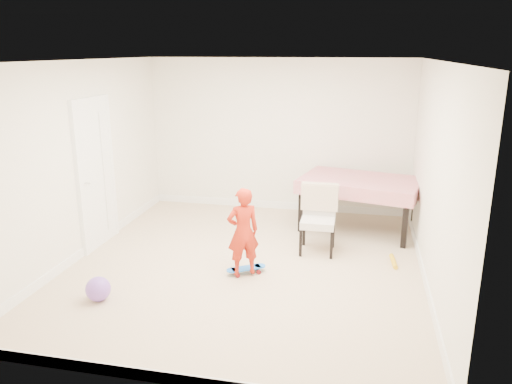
% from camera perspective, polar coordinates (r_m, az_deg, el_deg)
% --- Properties ---
extents(ground, '(5.00, 5.00, 0.00)m').
position_cam_1_polar(ground, '(6.61, -1.22, -8.36)').
color(ground, '#C7AC8A').
rests_on(ground, ground).
extents(ceiling, '(4.50, 5.00, 0.04)m').
position_cam_1_polar(ceiling, '(6.03, -1.37, 14.59)').
color(ceiling, silver).
rests_on(ceiling, wall_back).
extents(wall_back, '(4.50, 0.04, 2.60)m').
position_cam_1_polar(wall_back, '(8.58, 2.55, 6.40)').
color(wall_back, white).
rests_on(wall_back, ground).
extents(wall_front, '(4.50, 0.04, 2.60)m').
position_cam_1_polar(wall_front, '(3.93, -9.69, -5.55)').
color(wall_front, white).
rests_on(wall_front, ground).
extents(wall_left, '(0.04, 5.00, 2.60)m').
position_cam_1_polar(wall_left, '(7.04, -19.28, 3.39)').
color(wall_left, white).
rests_on(wall_left, ground).
extents(wall_right, '(0.04, 5.00, 2.60)m').
position_cam_1_polar(wall_right, '(6.09, 19.59, 1.50)').
color(wall_right, white).
rests_on(wall_right, ground).
extents(door, '(0.11, 0.94, 2.11)m').
position_cam_1_polar(door, '(7.35, -17.85, 1.82)').
color(door, white).
rests_on(door, ground).
extents(baseboard_back, '(4.50, 0.02, 0.12)m').
position_cam_1_polar(baseboard_back, '(8.88, 2.46, -1.50)').
color(baseboard_back, white).
rests_on(baseboard_back, ground).
extents(baseboard_front, '(4.50, 0.02, 0.12)m').
position_cam_1_polar(baseboard_front, '(4.52, -8.97, -20.39)').
color(baseboard_front, white).
rests_on(baseboard_front, ground).
extents(baseboard_left, '(0.02, 5.00, 0.12)m').
position_cam_1_polar(baseboard_left, '(7.40, -18.47, -6.01)').
color(baseboard_left, white).
rests_on(baseboard_left, ground).
extents(baseboard_right, '(0.02, 5.00, 0.12)m').
position_cam_1_polar(baseboard_right, '(6.49, 18.65, -9.15)').
color(baseboard_right, white).
rests_on(baseboard_right, ground).
extents(dining_table, '(1.96, 1.48, 0.83)m').
position_cam_1_polar(dining_table, '(7.89, 11.67, -1.39)').
color(dining_table, '#B41E09').
rests_on(dining_table, ground).
extents(dining_chair, '(0.52, 0.60, 0.94)m').
position_cam_1_polar(dining_chair, '(6.92, 7.10, -3.17)').
color(dining_chair, white).
rests_on(dining_chair, ground).
extents(skateboard, '(0.53, 0.44, 0.08)m').
position_cam_1_polar(skateboard, '(6.38, -1.13, -8.95)').
color(skateboard, blue).
rests_on(skateboard, ground).
extents(child, '(0.48, 0.43, 1.10)m').
position_cam_1_polar(child, '(6.11, -1.49, -4.86)').
color(child, red).
rests_on(child, ground).
extents(balloon, '(0.28, 0.28, 0.28)m').
position_cam_1_polar(balloon, '(5.96, -17.59, -10.52)').
color(balloon, '#8152C4').
rests_on(balloon, ground).
extents(foam_toy, '(0.09, 0.40, 0.06)m').
position_cam_1_polar(foam_toy, '(6.89, 15.43, -7.65)').
color(foam_toy, gold).
rests_on(foam_toy, ground).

